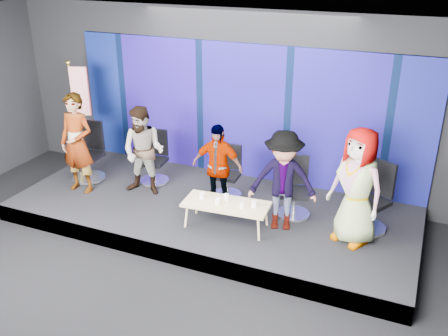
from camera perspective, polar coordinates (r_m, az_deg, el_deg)
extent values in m
plane|color=black|center=(7.19, -9.93, -15.01)|extent=(10.00, 10.00, 0.00)
cube|color=black|center=(9.58, 2.29, 7.35)|extent=(10.00, 0.02, 3.50)
cube|color=black|center=(5.72, -12.45, 13.53)|extent=(10.00, 8.00, 0.02)
cube|color=black|center=(8.92, -1.37, -5.12)|extent=(7.00, 3.00, 0.30)
cube|color=#071A53|center=(9.58, 2.17, 6.41)|extent=(7.00, 0.08, 2.60)
cylinder|color=silver|center=(10.15, -15.15, -1.10)|extent=(0.65, 0.65, 0.06)
cylinder|color=silver|center=(10.05, -15.30, 0.18)|extent=(0.08, 0.08, 0.43)
cube|color=black|center=(9.97, -15.43, 1.32)|extent=(0.52, 0.52, 0.08)
cube|color=black|center=(10.03, -14.75, 3.72)|extent=(0.47, 0.05, 0.59)
imported|color=black|center=(9.41, -16.44, 2.70)|extent=(0.68, 0.45, 1.86)
cylinder|color=silver|center=(9.78, -7.94, -1.45)|extent=(0.63, 0.63, 0.06)
cylinder|color=silver|center=(9.69, -8.02, -0.28)|extent=(0.07, 0.07, 0.38)
cube|color=black|center=(9.61, -8.08, 0.76)|extent=(0.50, 0.50, 0.07)
cube|color=black|center=(9.69, -7.62, 2.98)|extent=(0.42, 0.09, 0.52)
imported|color=black|center=(9.08, -9.17, 1.90)|extent=(0.86, 0.70, 1.65)
cylinder|color=silver|center=(9.16, 0.38, -3.04)|extent=(0.56, 0.56, 0.05)
cylinder|color=silver|center=(9.07, 0.39, -1.90)|extent=(0.06, 0.06, 0.35)
cube|color=black|center=(8.99, 0.39, -0.88)|extent=(0.45, 0.45, 0.06)
cube|color=black|center=(9.06, 0.84, 1.32)|extent=(0.39, 0.07, 0.49)
imported|color=black|center=(8.47, -0.79, 0.13)|extent=(0.91, 0.43, 1.52)
cylinder|color=silver|center=(8.58, 7.90, -5.24)|extent=(0.70, 0.70, 0.06)
cylinder|color=silver|center=(8.48, 7.98, -3.94)|extent=(0.07, 0.07, 0.38)
cube|color=black|center=(8.39, 8.06, -2.77)|extent=(0.56, 0.56, 0.07)
cube|color=black|center=(8.47, 8.23, -0.16)|extent=(0.42, 0.15, 0.53)
imported|color=black|center=(7.86, 6.74, -1.48)|extent=(1.19, 0.86, 1.66)
cylinder|color=silver|center=(8.43, 15.92, -6.56)|extent=(0.87, 0.87, 0.06)
cylinder|color=silver|center=(8.31, 16.11, -5.10)|extent=(0.07, 0.07, 0.43)
cube|color=black|center=(8.22, 16.28, -3.79)|extent=(0.69, 0.69, 0.07)
cube|color=black|center=(8.26, 17.60, -1.08)|extent=(0.44, 0.27, 0.59)
imported|color=black|center=(7.67, 14.96, -2.08)|extent=(1.07, 0.94, 1.84)
cube|color=tan|center=(8.02, 0.25, -4.16)|extent=(1.42, 0.69, 0.04)
cylinder|color=tan|center=(8.13, -4.33, -5.54)|extent=(0.04, 0.04, 0.38)
cylinder|color=tan|center=(8.50, -3.14, -4.12)|extent=(0.04, 0.04, 0.38)
cylinder|color=tan|center=(7.78, 3.96, -6.96)|extent=(0.04, 0.04, 0.38)
cylinder|color=tan|center=(8.17, 4.81, -5.40)|extent=(0.04, 0.04, 0.38)
cylinder|color=white|center=(8.15, -2.53, -3.16)|extent=(0.08, 0.08, 0.10)
cylinder|color=white|center=(7.96, -0.73, -3.79)|extent=(0.09, 0.09, 0.10)
cylinder|color=white|center=(8.07, 0.26, -3.38)|extent=(0.09, 0.09, 0.11)
cylinder|color=white|center=(7.85, 2.04, -4.31)|extent=(0.07, 0.07, 0.09)
cylinder|color=white|center=(7.89, 3.46, -4.11)|extent=(0.09, 0.09, 0.11)
cylinder|color=black|center=(10.83, -16.05, 0.50)|extent=(0.29, 0.29, 0.09)
cylinder|color=gold|center=(10.48, -16.70, 5.80)|extent=(0.04, 0.04, 2.02)
sphere|color=gold|center=(10.22, -17.41, 11.43)|extent=(0.10, 0.10, 0.10)
cube|color=red|center=(10.25, -16.13, 8.43)|extent=(0.35, 0.15, 0.96)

